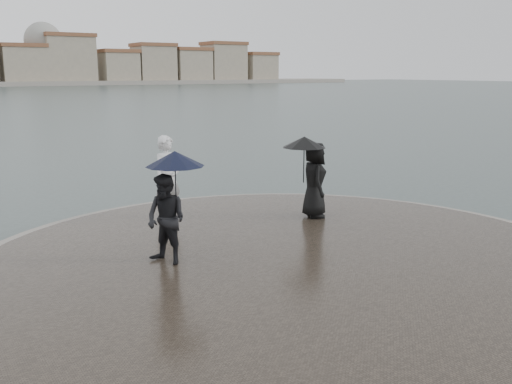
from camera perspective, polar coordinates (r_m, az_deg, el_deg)
ground at (r=8.39m, az=18.39°, el=-15.65°), size 400.00×400.00×0.00m
kerb_ring at (r=10.66m, az=3.75°, el=-8.04°), size 12.50×12.50×0.32m
quay_tip at (r=10.65m, az=3.75°, el=-7.93°), size 11.90×11.90×0.36m
statue at (r=13.39m, az=-8.80°, el=1.34°), size 0.83×0.64×2.01m
visitor_left at (r=10.41m, az=-8.73°, el=-1.01°), size 1.24×1.13×2.04m
visitor_right at (r=13.61m, az=5.63°, el=2.09°), size 1.22×1.14×1.95m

